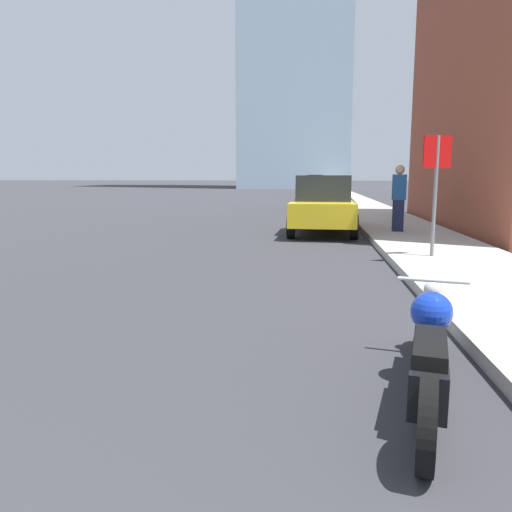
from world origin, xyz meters
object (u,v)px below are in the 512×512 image
at_px(parked_car_red, 322,192).
at_px(pedestrian, 399,197).
at_px(motorcycle, 430,349).
at_px(parked_car_silver, 317,187).
at_px(parked_car_yellow, 323,205).
at_px(stop_sign, 436,175).
at_px(parked_car_black, 314,184).

xyz_separation_m(parked_car_red, pedestrian, (1.87, -12.97, 0.26)).
distance_m(motorcycle, parked_car_silver, 35.92).
distance_m(motorcycle, pedestrian, 10.62).
bearing_deg(parked_car_yellow, pedestrian, -12.02).
bearing_deg(parked_car_yellow, parked_car_silver, 91.97).
bearing_deg(motorcycle, parked_car_red, 104.18).
xyz_separation_m(parked_car_silver, pedestrian, (2.03, -25.42, 0.27)).
relative_size(parked_car_silver, stop_sign, 1.96).
distance_m(parked_car_red, parked_car_black, 24.15).
height_order(motorcycle, parked_car_red, parked_car_red).
distance_m(parked_car_red, stop_sign, 17.53).
xyz_separation_m(motorcycle, parked_car_silver, (-0.55, 35.91, 0.46)).
xyz_separation_m(motorcycle, parked_car_black, (-0.69, 47.61, 0.53)).
height_order(parked_car_red, stop_sign, stop_sign).
bearing_deg(stop_sign, pedestrian, 88.98).
height_order(parked_car_red, parked_car_silver, parked_car_red).
relative_size(motorcycle, parked_car_red, 0.60).
bearing_deg(parked_car_red, parked_car_black, 93.06).
xyz_separation_m(parked_car_silver, parked_car_black, (-0.14, 11.70, 0.07)).
bearing_deg(parked_car_silver, stop_sign, -89.01).
bearing_deg(motorcycle, stop_sign, 90.18).
bearing_deg(parked_car_yellow, motorcycle, -84.93).
bearing_deg(parked_car_black, pedestrian, -90.72).
distance_m(parked_car_red, pedestrian, 13.11).
bearing_deg(parked_car_yellow, parked_car_red, 91.18).
bearing_deg(stop_sign, parked_car_black, 92.88).
xyz_separation_m(parked_car_red, stop_sign, (1.79, -17.41, 0.86)).
height_order(motorcycle, stop_sign, stop_sign).
bearing_deg(parked_car_black, stop_sign, -91.18).
xyz_separation_m(motorcycle, stop_sign, (1.40, 6.05, 1.33)).
bearing_deg(motorcycle, pedestrian, 95.19).
xyz_separation_m(parked_car_yellow, parked_car_red, (0.19, 12.45, -0.01)).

